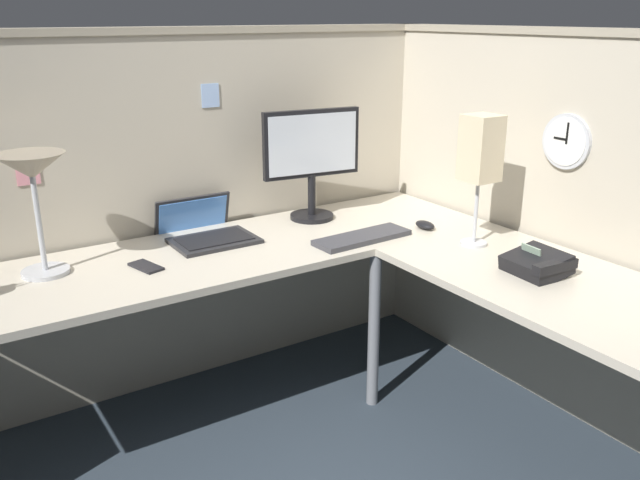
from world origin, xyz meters
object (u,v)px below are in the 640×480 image
at_px(laptop, 205,231).
at_px(office_phone, 538,264).
at_px(monitor, 312,156).
at_px(cell_phone, 146,267).
at_px(desk_lamp_paper, 481,152).
at_px(desk_lamp_dome, 32,176).
at_px(computer_mouse, 425,225).
at_px(wall_clock, 567,141).
at_px(keyboard, 362,238).

height_order(laptop, office_phone, laptop).
height_order(monitor, cell_phone, monitor).
height_order(monitor, desk_lamp_paper, desk_lamp_paper).
relative_size(monitor, office_phone, 2.31).
bearing_deg(desk_lamp_dome, computer_mouse, -12.85).
height_order(desk_lamp_paper, wall_clock, wall_clock).
bearing_deg(office_phone, cell_phone, 144.54).
distance_m(computer_mouse, cell_phone, 1.21).
height_order(keyboard, wall_clock, wall_clock).
bearing_deg(wall_clock, desk_lamp_paper, 151.21).
bearing_deg(desk_lamp_paper, cell_phone, 158.79).
distance_m(computer_mouse, desk_lamp_paper, 0.46).
bearing_deg(cell_phone, wall_clock, -37.35).
relative_size(computer_mouse, cell_phone, 0.72).
bearing_deg(cell_phone, laptop, 19.12).
xyz_separation_m(computer_mouse, wall_clock, (0.33, -0.44, 0.40)).
bearing_deg(office_phone, computer_mouse, 88.33).
relative_size(laptop, computer_mouse, 3.66).
relative_size(cell_phone, wall_clock, 0.65).
bearing_deg(monitor, desk_lamp_paper, -61.78).
xyz_separation_m(office_phone, desk_lamp_paper, (0.04, 0.36, 0.35)).
relative_size(monitor, laptop, 1.31).
relative_size(cell_phone, office_phone, 0.66).
relative_size(keyboard, wall_clock, 1.95).
bearing_deg(office_phone, desk_lamp_dome, 146.89).
relative_size(keyboard, desk_lamp_dome, 0.97).
height_order(computer_mouse, desk_lamp_paper, desk_lamp_paper).
bearing_deg(desk_lamp_paper, monitor, 118.22).
bearing_deg(wall_clock, monitor, 128.37).
xyz_separation_m(monitor, office_phone, (0.32, -1.04, -0.26)).
bearing_deg(laptop, office_phone, -51.61).
xyz_separation_m(monitor, laptop, (-0.52, 0.02, -0.27)).
xyz_separation_m(laptop, desk_lamp_dome, (-0.66, -0.08, 0.34)).
bearing_deg(computer_mouse, keyboard, 175.59).
relative_size(laptop, desk_lamp_dome, 0.86).
bearing_deg(office_phone, monitor, 106.97).
xyz_separation_m(monitor, wall_clock, (0.66, -0.84, 0.13)).
xyz_separation_m(monitor, desk_lamp_dome, (-1.19, -0.06, 0.07)).
distance_m(keyboard, office_phone, 0.73).
bearing_deg(office_phone, keyboard, 114.95).
bearing_deg(desk_lamp_paper, office_phone, -96.99).
bearing_deg(laptop, desk_lamp_dome, -173.02).
xyz_separation_m(keyboard, office_phone, (0.31, -0.66, 0.03)).
bearing_deg(keyboard, office_phone, -67.57).
bearing_deg(laptop, cell_phone, -146.33).
height_order(monitor, keyboard, monitor).
relative_size(monitor, computer_mouse, 4.81).
bearing_deg(desk_lamp_dome, keyboard, -15.06).
xyz_separation_m(laptop, desk_lamp_paper, (0.89, -0.70, 0.36)).
distance_m(laptop, desk_lamp_paper, 1.18).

